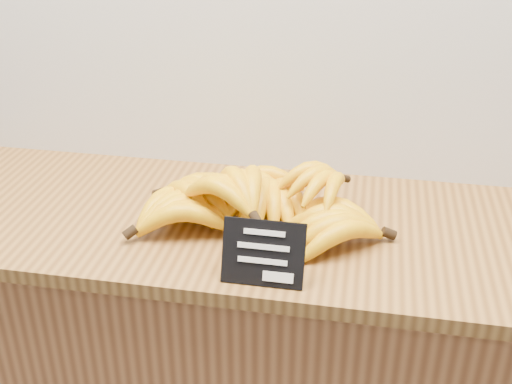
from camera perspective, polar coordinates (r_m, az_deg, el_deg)
name	(u,v)px	position (r m, az deg, el deg)	size (l,w,h in m)	color
counter_top	(260,225)	(1.36, 0.39, -2.97)	(1.56, 0.54, 0.03)	olive
chalkboard_sign	(263,253)	(1.14, 0.64, -5.47)	(0.15, 0.01, 0.12)	black
banana_pile	(253,201)	(1.32, -0.27, -0.78)	(0.56, 0.39, 0.13)	#ECB209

